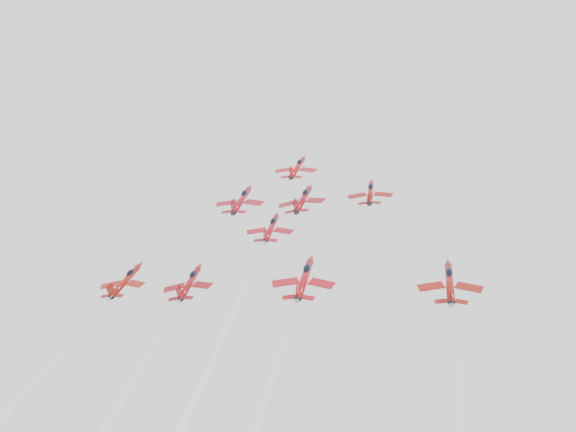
# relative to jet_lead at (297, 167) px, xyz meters

# --- Properties ---
(jet_lead) EXTENTS (9.88, 11.97, 9.65)m
(jet_lead) POSITION_rel_jet_lead_xyz_m (0.00, 0.00, 0.00)
(jet_lead) COLOR #B31111
(jet_row2_left) EXTENTS (10.51, 12.74, 10.27)m
(jet_row2_left) POSITION_rel_jet_lead_xyz_m (-8.73, -11.93, -9.57)
(jet_row2_left) COLOR #A60F1F
(jet_row2_center) EXTENTS (10.02, 12.14, 9.79)m
(jet_row2_center) POSITION_rel_jet_lead_xyz_m (5.06, -13.32, -10.69)
(jet_row2_center) COLOR maroon
(jet_row2_right) EXTENTS (8.98, 10.88, 8.77)m
(jet_row2_right) POSITION_rel_jet_lead_xyz_m (18.55, -12.60, -10.12)
(jet_row2_right) COLOR maroon
(jet_center) EXTENTS (9.07, 77.83, 62.81)m
(jet_center) POSITION_rel_jet_lead_xyz_m (1.36, -56.84, -45.71)
(jet_center) COLOR #A40F1A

